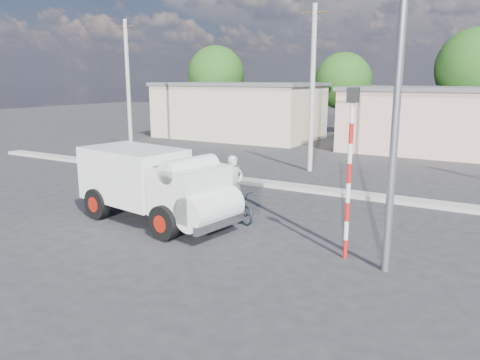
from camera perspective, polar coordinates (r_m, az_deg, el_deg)
The scene contains 10 objects.
ground_plane at distance 12.64m, azimuth -3.64°, elevation -8.94°, with size 120.00×120.00×0.00m, color #262629.
median at distance 19.47m, azimuth 9.56°, elevation -1.21°, with size 40.00×0.80×0.16m, color #99968E.
truck at distance 15.11m, azimuth -10.23°, elevation -0.44°, with size 5.89×2.95×2.33m.
bicycle at distance 15.27m, azimuth -0.73°, elevation -3.11°, with size 0.68×1.96×1.03m, color black.
cyclist at distance 15.16m, azimuth -0.73°, elevation -1.61°, with size 0.68×0.44×1.85m, color silver.
traffic_pole at distance 11.92m, azimuth 13.24°, elevation 2.42°, with size 0.28×0.18×4.36m.
streetlight at distance 11.24m, azimuth 18.08°, elevation 13.70°, with size 2.34×0.22×9.00m.
building_row at distance 32.32m, azimuth 20.50°, elevation 7.22°, with size 37.80×7.30×4.44m.
tree_row at distance 38.31m, azimuth 26.55°, elevation 11.69°, with size 43.62×7.43×8.42m.
utility_poles at distance 22.02m, azimuth 21.82°, elevation 10.14°, with size 35.40×0.24×8.00m.
Camera 1 is at (6.60, -9.76, 4.58)m, focal length 35.00 mm.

